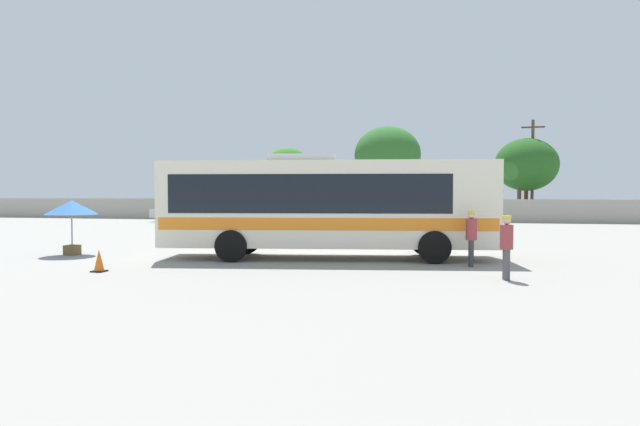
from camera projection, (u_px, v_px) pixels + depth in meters
ground_plane at (366, 236)px, 29.09m from camera, size 300.00×300.00×0.00m
perimeter_wall at (391, 210)px, 44.09m from camera, size 80.00×0.30×1.77m
coach_bus_cream_orange at (324, 203)px, 18.94m from camera, size 11.41×4.18×3.54m
attendant_by_bus_door at (471, 235)px, 16.80m from camera, size 0.35×0.35×1.69m
passenger_waiting_on_apron at (507, 243)px, 14.19m from camera, size 0.38×0.38×1.66m
vendor_umbrella_near_gate_blue at (72, 209)px, 19.94m from camera, size 1.84×1.84×1.97m
parked_car_leftmost_silver at (182, 211)px, 43.29m from camera, size 4.71×2.27×1.55m
parked_car_second_grey at (265, 212)px, 42.05m from camera, size 4.52×2.09×1.46m
parked_car_third_red at (338, 213)px, 40.66m from camera, size 4.11×2.03×1.45m
utility_pole_near at (532, 168)px, 45.06m from camera, size 1.80×0.27×8.18m
roadside_tree_left at (287, 166)px, 50.30m from camera, size 3.96×3.96×6.38m
roadside_tree_midleft at (387, 155)px, 48.64m from camera, size 5.80×5.80×8.08m
roadside_tree_midright at (526, 165)px, 45.44m from camera, size 5.07×5.07×6.73m
roadside_tree_right at (520, 167)px, 44.96m from camera, size 3.40×3.40×5.79m
traffic_cone_on_apron at (99, 261)px, 15.71m from camera, size 0.36×0.36×0.64m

